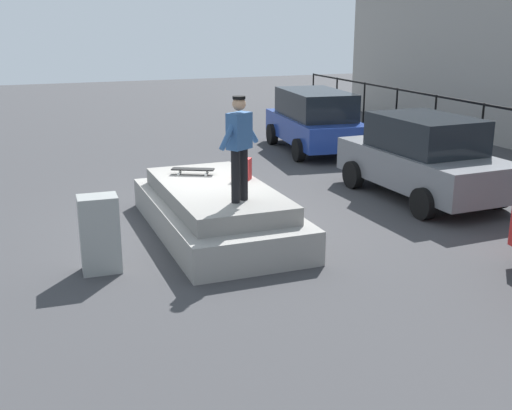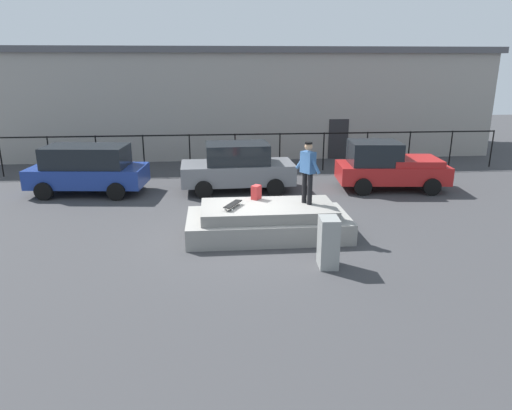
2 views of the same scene
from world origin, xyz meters
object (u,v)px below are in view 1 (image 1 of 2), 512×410
(skateboarder, at_px, (239,141))
(car_grey_sedan_mid, at_px, (423,157))
(car_blue_hatchback_near, at_px, (315,119))
(backpack, at_px, (243,169))
(utility_box, at_px, (100,234))
(skateboard, at_px, (193,170))

(skateboarder, relative_size, car_grey_sedan_mid, 0.41)
(skateboarder, xyz_separation_m, car_blue_hatchback_near, (-7.27, 4.99, -0.95))
(skateboarder, distance_m, backpack, 1.70)
(car_blue_hatchback_near, distance_m, car_grey_sedan_mid, 5.57)
(car_grey_sedan_mid, distance_m, utility_box, 7.44)
(car_blue_hatchback_near, relative_size, utility_box, 3.56)
(skateboarder, bearing_deg, car_grey_sedan_mid, 109.22)
(skateboarder, height_order, utility_box, skateboarder)
(skateboard, distance_m, car_blue_hatchback_near, 7.34)
(backpack, xyz_separation_m, car_grey_sedan_mid, (-0.32, 4.31, -0.18))
(backpack, distance_m, car_blue_hatchback_near, 7.36)
(skateboard, relative_size, utility_box, 0.68)
(skateboard, distance_m, utility_box, 3.05)
(skateboarder, xyz_separation_m, skateboard, (-2.10, -0.22, -0.91))
(car_blue_hatchback_near, height_order, car_grey_sedan_mid, car_grey_sedan_mid)
(backpack, height_order, car_grey_sedan_mid, car_grey_sedan_mid)
(skateboarder, bearing_deg, backpack, 157.57)
(car_grey_sedan_mid, bearing_deg, skateboarder, -70.78)
(car_grey_sedan_mid, bearing_deg, backpack, -85.78)
(skateboarder, height_order, skateboard, skateboarder)
(car_grey_sedan_mid, bearing_deg, car_blue_hatchback_near, 178.88)
(car_grey_sedan_mid, height_order, utility_box, car_grey_sedan_mid)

